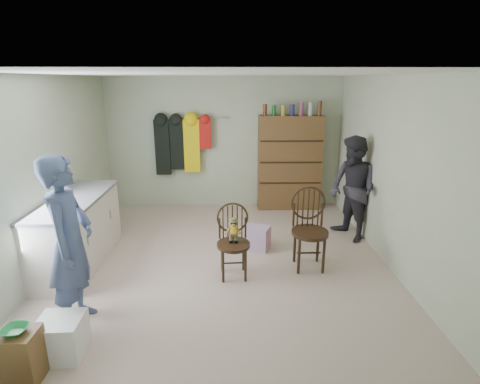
{
  "coord_description": "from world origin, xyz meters",
  "views": [
    {
      "loc": [
        0.14,
        -4.73,
        2.43
      ],
      "look_at": [
        0.25,
        0.2,
        0.95
      ],
      "focal_mm": 28.0,
      "sensor_mm": 36.0,
      "label": 1
    }
  ],
  "objects_px": {
    "counter": "(78,231)",
    "chair_far": "(309,225)",
    "chair_front": "(233,237)",
    "dresser": "(289,162)"
  },
  "relations": [
    {
      "from": "counter",
      "to": "chair_far",
      "type": "bearing_deg",
      "value": -2.49
    },
    {
      "from": "counter",
      "to": "chair_front",
      "type": "xyz_separation_m",
      "value": [
        2.1,
        -0.36,
        0.06
      ]
    },
    {
      "from": "chair_front",
      "to": "dresser",
      "type": "bearing_deg",
      "value": 64.03
    },
    {
      "from": "counter",
      "to": "dresser",
      "type": "distance_m",
      "value": 3.96
    },
    {
      "from": "counter",
      "to": "chair_front",
      "type": "distance_m",
      "value": 2.13
    },
    {
      "from": "chair_front",
      "to": "dresser",
      "type": "xyz_separation_m",
      "value": [
        1.1,
        2.66,
        0.38
      ]
    },
    {
      "from": "chair_front",
      "to": "chair_far",
      "type": "xyz_separation_m",
      "value": [
        1.01,
        0.23,
        0.05
      ]
    },
    {
      "from": "chair_far",
      "to": "counter",
      "type": "bearing_deg",
      "value": 177.25
    },
    {
      "from": "dresser",
      "to": "counter",
      "type": "bearing_deg",
      "value": -144.32
    },
    {
      "from": "counter",
      "to": "dresser",
      "type": "height_order",
      "value": "dresser"
    }
  ]
}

